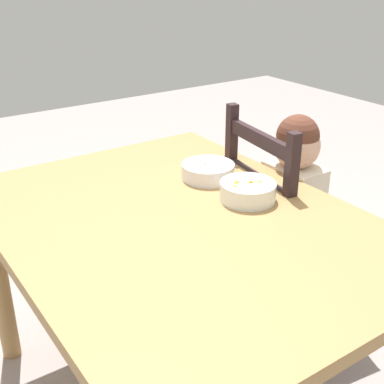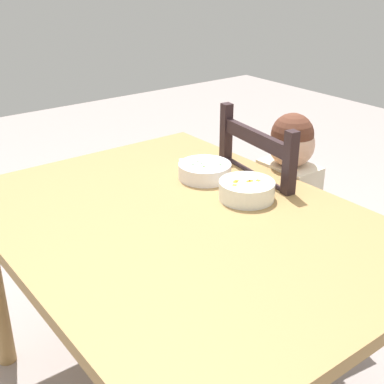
{
  "view_description": "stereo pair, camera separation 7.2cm",
  "coord_description": "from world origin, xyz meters",
  "px_view_note": "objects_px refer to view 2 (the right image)",
  "views": [
    {
      "loc": [
        1.16,
        -0.75,
        1.46
      ],
      "look_at": [
        -0.05,
        0.08,
        0.79
      ],
      "focal_mm": 48.62,
      "sensor_mm": 36.0,
      "label": 1
    },
    {
      "loc": [
        1.12,
        -0.81,
        1.46
      ],
      "look_at": [
        -0.05,
        0.08,
        0.79
      ],
      "focal_mm": 48.62,
      "sensor_mm": 36.0,
      "label": 2
    }
  ],
  "objects_px": {
    "child_figure": "(282,197)",
    "bowl_of_carrots": "(247,189)",
    "spoon": "(186,162)",
    "dining_chair": "(279,235)",
    "bowl_of_peas": "(205,170)",
    "dining_table": "(182,246)"
  },
  "relations": [
    {
      "from": "child_figure",
      "to": "bowl_of_peas",
      "type": "xyz_separation_m",
      "value": [
        -0.11,
        -0.29,
        0.15
      ]
    },
    {
      "from": "dining_chair",
      "to": "spoon",
      "type": "bearing_deg",
      "value": -133.86
    },
    {
      "from": "dining_chair",
      "to": "bowl_of_carrots",
      "type": "distance_m",
      "value": 0.45
    },
    {
      "from": "dining_chair",
      "to": "child_figure",
      "type": "xyz_separation_m",
      "value": [
        0.01,
        -0.0,
        0.17
      ]
    },
    {
      "from": "child_figure",
      "to": "bowl_of_carrots",
      "type": "bearing_deg",
      "value": -69.75
    },
    {
      "from": "dining_chair",
      "to": "bowl_of_peas",
      "type": "relative_size",
      "value": 5.15
    },
    {
      "from": "dining_chair",
      "to": "bowl_of_peas",
      "type": "bearing_deg",
      "value": -108.72
    },
    {
      "from": "dining_table",
      "to": "child_figure",
      "type": "xyz_separation_m",
      "value": [
        -0.1,
        0.54,
        -0.02
      ]
    },
    {
      "from": "bowl_of_carrots",
      "to": "spoon",
      "type": "xyz_separation_m",
      "value": [
        -0.37,
        0.03,
        -0.03
      ]
    },
    {
      "from": "dining_table",
      "to": "bowl_of_peas",
      "type": "relative_size",
      "value": 7.22
    },
    {
      "from": "child_figure",
      "to": "spoon",
      "type": "xyz_separation_m",
      "value": [
        -0.26,
        -0.26,
        0.12
      ]
    },
    {
      "from": "dining_table",
      "to": "child_figure",
      "type": "distance_m",
      "value": 0.55
    },
    {
      "from": "bowl_of_carrots",
      "to": "spoon",
      "type": "bearing_deg",
      "value": 174.82
    },
    {
      "from": "dining_chair",
      "to": "child_figure",
      "type": "distance_m",
      "value": 0.17
    },
    {
      "from": "dining_table",
      "to": "bowl_of_peas",
      "type": "distance_m",
      "value": 0.35
    },
    {
      "from": "dining_table",
      "to": "bowl_of_peas",
      "type": "height_order",
      "value": "bowl_of_peas"
    },
    {
      "from": "child_figure",
      "to": "bowl_of_peas",
      "type": "relative_size",
      "value": 5.08
    },
    {
      "from": "bowl_of_carrots",
      "to": "child_figure",
      "type": "bearing_deg",
      "value": 110.25
    },
    {
      "from": "bowl_of_carrots",
      "to": "dining_table",
      "type": "bearing_deg",
      "value": -92.68
    },
    {
      "from": "bowl_of_carrots",
      "to": "bowl_of_peas",
      "type": "bearing_deg",
      "value": 180.0
    },
    {
      "from": "dining_table",
      "to": "dining_chair",
      "type": "bearing_deg",
      "value": 100.72
    },
    {
      "from": "dining_chair",
      "to": "bowl_of_peas",
      "type": "xyz_separation_m",
      "value": [
        -0.1,
        -0.3,
        0.32
      ]
    }
  ]
}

